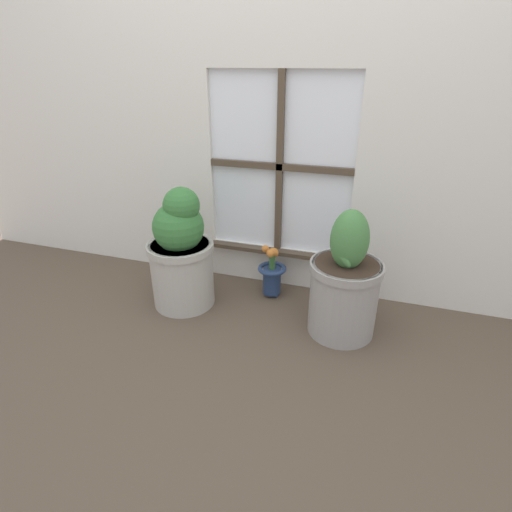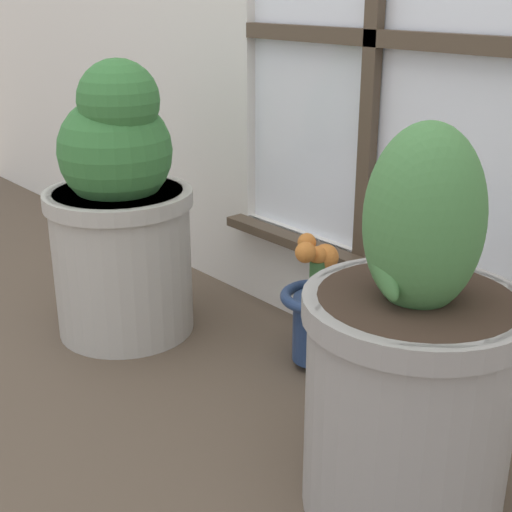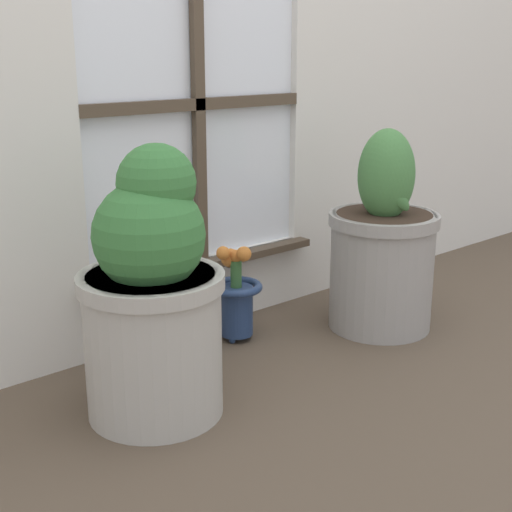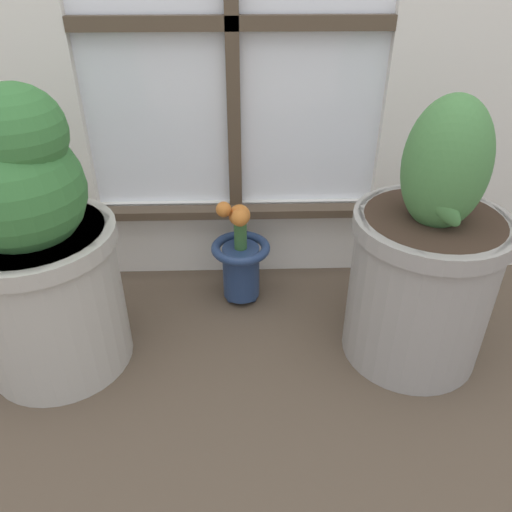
% 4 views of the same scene
% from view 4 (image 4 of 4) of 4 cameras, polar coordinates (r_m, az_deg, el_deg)
% --- Properties ---
extents(ground_plane, '(10.00, 10.00, 0.00)m').
position_cam_4_polar(ground_plane, '(1.16, -2.14, -18.37)').
color(ground_plane, brown).
extents(potted_plant_left, '(0.36, 0.36, 0.68)m').
position_cam_4_polar(potted_plant_left, '(1.20, -23.62, 0.22)').
color(potted_plant_left, '#B7B2A8').
rests_on(potted_plant_left, ground_plane).
extents(potted_plant_right, '(0.35, 0.35, 0.65)m').
position_cam_4_polar(potted_plant_right, '(1.22, 18.68, -0.88)').
color(potted_plant_right, '#9E9993').
rests_on(potted_plant_right, ground_plane).
extents(flower_vase, '(0.16, 0.16, 0.31)m').
position_cam_4_polar(flower_vase, '(1.39, -1.79, -0.07)').
color(flower_vase, navy).
rests_on(flower_vase, ground_plane).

